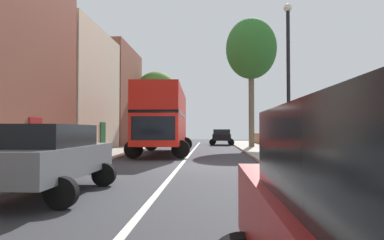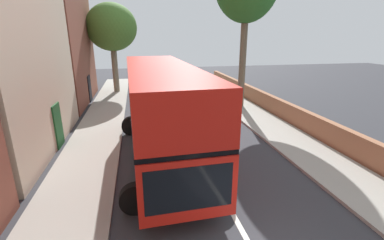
{
  "view_description": "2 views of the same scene",
  "coord_description": "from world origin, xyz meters",
  "px_view_note": "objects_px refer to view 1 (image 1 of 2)",
  "views": [
    {
      "loc": [
        1.29,
        -14.89,
        1.55
      ],
      "look_at": [
        0.27,
        4.39,
        2.11
      ],
      "focal_mm": 32.15,
      "sensor_mm": 36.0,
      "label": 1
    },
    {
      "loc": [
        -2.59,
        -3.61,
        5.19
      ],
      "look_at": [
        -0.09,
        8.71,
        1.2
      ],
      "focal_mm": 25.07,
      "sensor_mm": 36.0,
      "label": 2
    }
  ],
  "objects_px": {
    "parked_car_grey_left_0": "(49,155)",
    "street_tree_right_3": "(251,50)",
    "lamppost_right": "(288,71)",
    "parked_car_black_right_2": "(222,136)",
    "street_tree_left_2": "(156,91)",
    "double_decker_bus": "(164,117)"
  },
  "relations": [
    {
      "from": "parked_car_black_right_2",
      "to": "street_tree_right_3",
      "type": "height_order",
      "value": "street_tree_right_3"
    },
    {
      "from": "double_decker_bus",
      "to": "parked_car_grey_left_0",
      "type": "relative_size",
      "value": 2.33
    },
    {
      "from": "double_decker_bus",
      "to": "parked_car_grey_left_0",
      "type": "bearing_deg",
      "value": -93.26
    },
    {
      "from": "street_tree_left_2",
      "to": "street_tree_right_3",
      "type": "bearing_deg",
      "value": -38.58
    },
    {
      "from": "parked_car_grey_left_0",
      "to": "street_tree_right_3",
      "type": "relative_size",
      "value": 0.4
    },
    {
      "from": "parked_car_black_right_2",
      "to": "street_tree_left_2",
      "type": "relative_size",
      "value": 0.52
    },
    {
      "from": "double_decker_bus",
      "to": "lamppost_right",
      "type": "xyz_separation_m",
      "value": [
        6.0,
        -8.65,
        1.45
      ]
    },
    {
      "from": "parked_car_grey_left_0",
      "to": "double_decker_bus",
      "type": "bearing_deg",
      "value": 86.74
    },
    {
      "from": "street_tree_left_2",
      "to": "street_tree_right_3",
      "type": "height_order",
      "value": "street_tree_right_3"
    },
    {
      "from": "parked_car_black_right_2",
      "to": "lamppost_right",
      "type": "height_order",
      "value": "lamppost_right"
    },
    {
      "from": "double_decker_bus",
      "to": "street_tree_right_3",
      "type": "relative_size",
      "value": 0.93
    },
    {
      "from": "street_tree_left_2",
      "to": "parked_car_black_right_2",
      "type": "bearing_deg",
      "value": -13.6
    },
    {
      "from": "double_decker_bus",
      "to": "parked_car_black_right_2",
      "type": "relative_size",
      "value": 2.56
    },
    {
      "from": "parked_car_grey_left_0",
      "to": "lamppost_right",
      "type": "relative_size",
      "value": 0.7
    },
    {
      "from": "double_decker_bus",
      "to": "street_tree_left_2",
      "type": "xyz_separation_m",
      "value": [
        -2.88,
        15.27,
        3.47
      ]
    },
    {
      "from": "parked_car_grey_left_0",
      "to": "lamppost_right",
      "type": "bearing_deg",
      "value": 38.51
    },
    {
      "from": "parked_car_black_right_2",
      "to": "street_tree_right_3",
      "type": "relative_size",
      "value": 0.36
    },
    {
      "from": "parked_car_grey_left_0",
      "to": "street_tree_left_2",
      "type": "relative_size",
      "value": 0.57
    },
    {
      "from": "parked_car_grey_left_0",
      "to": "street_tree_right_3",
      "type": "distance_m",
      "value": 24.21
    },
    {
      "from": "parked_car_black_right_2",
      "to": "parked_car_grey_left_0",
      "type": "bearing_deg",
      "value": -100.26
    },
    {
      "from": "street_tree_left_2",
      "to": "street_tree_right_3",
      "type": "xyz_separation_m",
      "value": [
        9.43,
        -7.52,
        2.68
      ]
    },
    {
      "from": "parked_car_grey_left_0",
      "to": "parked_car_black_right_2",
      "type": "bearing_deg",
      "value": 79.74
    }
  ]
}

